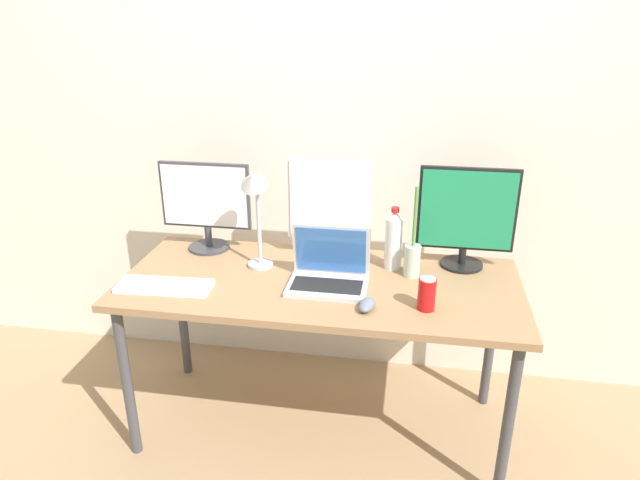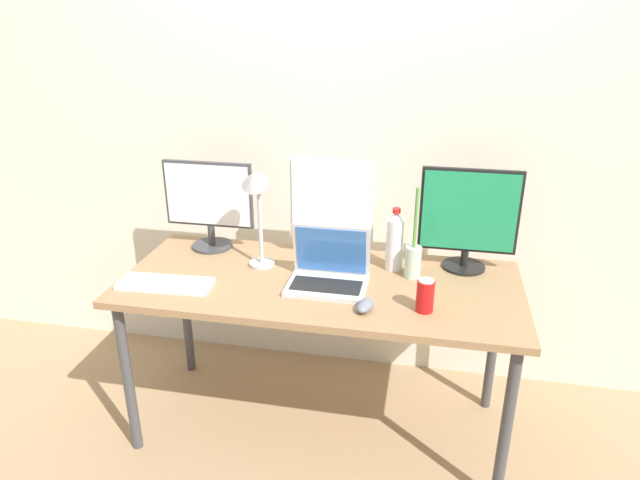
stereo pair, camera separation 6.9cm
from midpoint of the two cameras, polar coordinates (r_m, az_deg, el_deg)
ground_plane at (r=2.76m, az=0.75°, el=-17.96°), size 16.00×16.00×0.00m
wall_back at (r=2.72m, az=3.26°, el=12.13°), size 7.00×0.08×2.60m
work_desk at (r=2.37m, az=0.84°, el=-5.50°), size 1.63×0.70×0.74m
monitor_left at (r=2.62m, az=-10.32°, el=3.79°), size 0.41×0.19×0.41m
monitor_center at (r=2.48m, az=2.02°, el=3.21°), size 0.37×0.21×0.45m
monitor_right at (r=2.45m, az=15.43°, el=2.20°), size 0.41×0.18×0.44m
laptop_silver at (r=2.29m, az=1.74°, el=-3.23°), size 0.31×0.23×0.24m
keyboard_main at (r=2.37m, az=-14.41°, el=-4.27°), size 0.38×0.15×0.02m
mouse_by_keyboard at (r=2.13m, az=5.46°, el=-6.54°), size 0.08×0.11×0.04m
water_bottle at (r=2.42m, az=8.31°, el=-0.15°), size 0.07×0.07×0.27m
soda_can_near_keyboard at (r=2.14m, az=11.40°, el=-5.48°), size 0.07×0.07×0.13m
bamboo_vase at (r=2.38m, az=10.12°, el=-1.87°), size 0.07×0.07×0.39m
desk_lamp at (r=2.33m, az=-5.59°, el=4.04°), size 0.11×0.18×0.46m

